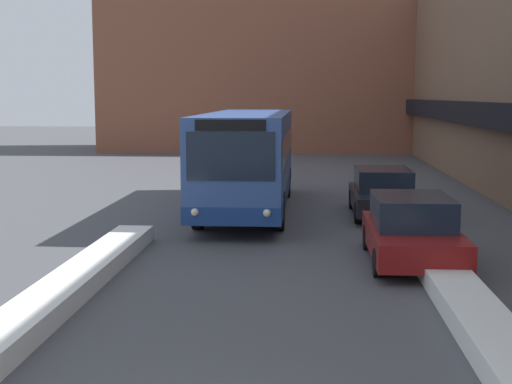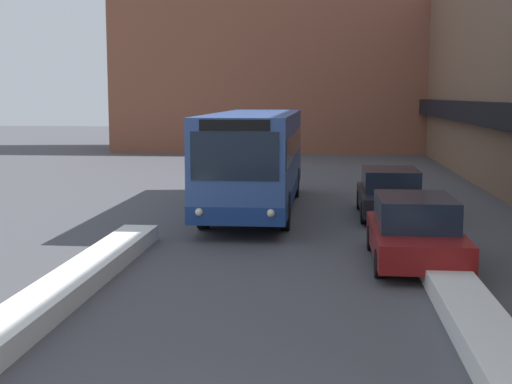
{
  "view_description": "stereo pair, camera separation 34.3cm",
  "coord_description": "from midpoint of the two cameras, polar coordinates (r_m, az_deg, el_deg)",
  "views": [
    {
      "loc": [
        0.85,
        -5.58,
        3.74
      ],
      "look_at": [
        -0.14,
        8.04,
        1.88
      ],
      "focal_mm": 50.0,
      "sensor_mm": 36.0,
      "label": 1
    },
    {
      "loc": [
        1.19,
        -5.55,
        3.74
      ],
      "look_at": [
        -0.14,
        8.04,
        1.88
      ],
      "focal_mm": 50.0,
      "sensor_mm": 36.0,
      "label": 2
    }
  ],
  "objects": [
    {
      "name": "building_backdrop_far",
      "position": [
        49.81,
        3.04,
        10.96
      ],
      "size": [
        26.0,
        8.0,
        13.12
      ],
      "color": "brown",
      "rests_on": "ground_plane"
    },
    {
      "name": "snow_bank_left",
      "position": [
        13.29,
        -16.52,
        -8.09
      ],
      "size": [
        0.9,
        12.11,
        0.38
      ],
      "color": "silver",
      "rests_on": "ground_plane"
    },
    {
      "name": "snow_bank_right",
      "position": [
        14.03,
        14.74,
        -7.18
      ],
      "size": [
        0.9,
        12.33,
        0.38
      ],
      "color": "silver",
      "rests_on": "ground_plane"
    },
    {
      "name": "city_bus",
      "position": [
        23.08,
        -1.05,
        2.76
      ],
      "size": [
        2.57,
        10.78,
        3.19
      ],
      "color": "#335193",
      "rests_on": "ground_plane"
    },
    {
      "name": "parked_car_front",
      "position": [
        16.36,
        11.77,
        -2.98
      ],
      "size": [
        1.94,
        4.31,
        1.5
      ],
      "color": "maroon",
      "rests_on": "ground_plane"
    },
    {
      "name": "parked_car_middle",
      "position": [
        22.54,
        9.68,
        -0.03
      ],
      "size": [
        1.91,
        4.37,
        1.48
      ],
      "color": "black",
      "rests_on": "ground_plane"
    }
  ]
}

